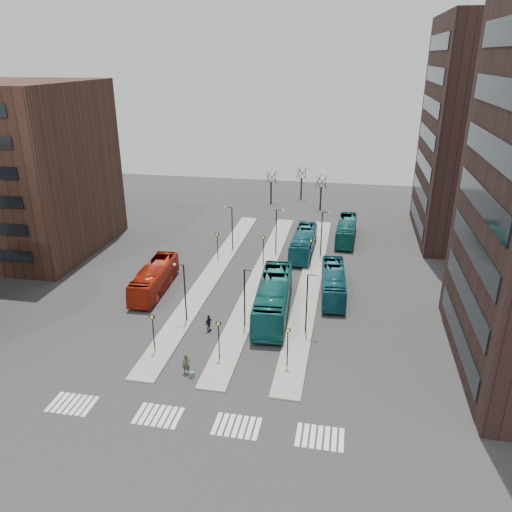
% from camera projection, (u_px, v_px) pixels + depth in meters
% --- Properties ---
extents(ground, '(160.00, 160.00, 0.00)m').
position_uv_depth(ground, '(150.00, 457.00, 33.32)').
color(ground, '#29292B').
rests_on(ground, ground).
extents(island_left, '(2.50, 45.00, 0.15)m').
position_uv_depth(island_left, '(213.00, 273.00, 61.31)').
color(island_left, gray).
rests_on(island_left, ground).
extents(island_mid, '(2.50, 45.00, 0.15)m').
position_uv_depth(island_mid, '(261.00, 276.00, 60.25)').
color(island_mid, gray).
rests_on(island_mid, ground).
extents(island_right, '(2.50, 45.00, 0.15)m').
position_uv_depth(island_right, '(310.00, 280.00, 59.20)').
color(island_right, gray).
rests_on(island_right, ground).
extents(suitcase, '(0.43, 0.35, 0.51)m').
position_uv_depth(suitcase, '(191.00, 375.00, 41.46)').
color(suitcase, navy).
rests_on(suitcase, ground).
extents(red_bus, '(3.07, 10.98, 3.03)m').
position_uv_depth(red_bus, '(154.00, 278.00, 56.34)').
color(red_bus, '#A8200C').
rests_on(red_bus, ground).
extents(teal_bus_a, '(3.90, 13.36, 3.67)m').
position_uv_depth(teal_bus_a, '(273.00, 298.00, 51.05)').
color(teal_bus_a, '#125B58').
rests_on(teal_bus_a, ground).
extents(teal_bus_b, '(2.80, 11.13, 3.09)m').
position_uv_depth(teal_bus_b, '(303.00, 243.00, 66.88)').
color(teal_bus_b, '#145A66').
rests_on(teal_bus_b, ground).
extents(teal_bus_c, '(3.17, 10.67, 2.93)m').
position_uv_depth(teal_bus_c, '(333.00, 283.00, 55.37)').
color(teal_bus_c, '#12525E').
rests_on(teal_bus_c, ground).
extents(teal_bus_d, '(2.88, 10.73, 2.97)m').
position_uv_depth(teal_bus_d, '(346.00, 230.00, 71.85)').
color(teal_bus_d, '#125B57').
rests_on(teal_bus_d, ground).
extents(traveller, '(0.71, 0.50, 1.87)m').
position_uv_depth(traveller, '(186.00, 364.00, 41.71)').
color(traveller, '#434529').
rests_on(traveller, ground).
extents(commuter_a, '(0.95, 0.85, 1.63)m').
position_uv_depth(commuter_a, '(142.00, 304.00, 52.06)').
color(commuter_a, black).
rests_on(commuter_a, ground).
extents(commuter_b, '(0.78, 1.08, 1.70)m').
position_uv_depth(commuter_b, '(209.00, 323.00, 48.23)').
color(commuter_b, black).
rests_on(commuter_b, ground).
extents(commuter_c, '(0.72, 1.08, 1.55)m').
position_uv_depth(commuter_c, '(260.00, 318.00, 49.25)').
color(commuter_c, black).
rests_on(commuter_c, ground).
extents(crosswalk_stripes, '(22.35, 2.40, 0.01)m').
position_uv_depth(crosswalk_stripes, '(194.00, 420.00, 36.65)').
color(crosswalk_stripes, silver).
rests_on(crosswalk_stripes, ground).
extents(office_block, '(25.00, 20.12, 22.00)m').
position_uv_depth(office_block, '(0.00, 168.00, 66.10)').
color(office_block, '#40271D').
rests_on(office_block, ground).
extents(tower_far, '(20.12, 20.00, 30.00)m').
position_uv_depth(tower_far, '(505.00, 134.00, 67.62)').
color(tower_far, '#311E1B').
rests_on(tower_far, ground).
extents(sign_poles, '(12.45, 22.12, 3.65)m').
position_uv_depth(sign_poles, '(245.00, 283.00, 53.08)').
color(sign_poles, black).
rests_on(sign_poles, ground).
extents(lamp_posts, '(14.04, 20.24, 6.12)m').
position_uv_depth(lamp_posts, '(263.00, 256.00, 57.01)').
color(lamp_posts, black).
rests_on(lamp_posts, ground).
extents(bare_trees, '(10.97, 8.14, 5.90)m').
position_uv_depth(bare_trees, '(297.00, 189.00, 88.89)').
color(bare_trees, black).
rests_on(bare_trees, ground).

